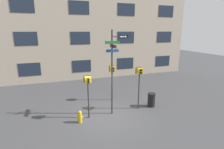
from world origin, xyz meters
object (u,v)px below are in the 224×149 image
Objects in this scene: pedestrian_signal_left at (88,86)px; pedestrian_signal_across at (112,73)px; fire_hydrant at (80,117)px; trash_bin at (151,100)px; street_sign_pole at (113,66)px; pedestrian_signal_right at (139,77)px.

pedestrian_signal_left is 2.98m from pedestrian_signal_across.
trash_bin reaches higher than fire_hydrant.
street_sign_pole is 2.33m from pedestrian_signal_across.
street_sign_pole is 3.68m from trash_bin.
pedestrian_signal_left is 3.25m from pedestrian_signal_right.
fire_hydrant is 4.82m from trash_bin.
fire_hydrant is at bearing -138.08° from pedestrian_signal_across.
street_sign_pole reaches higher than pedestrian_signal_right.
pedestrian_signal_left reaches higher than fire_hydrant.
pedestrian_signal_across is at bearing 119.83° from pedestrian_signal_right.
pedestrian_signal_right reaches higher than pedestrian_signal_left.
pedestrian_signal_across is (-1.09, 1.90, -0.13)m from pedestrian_signal_right.
street_sign_pole is at bearing 11.93° from fire_hydrant.
pedestrian_signal_left is 2.74× the size of trash_bin.
pedestrian_signal_right reaches higher than fire_hydrant.
pedestrian_signal_across is at bearing 41.92° from fire_hydrant.
fire_hydrant is (-2.07, -0.44, -2.60)m from street_sign_pole.
trash_bin is (0.95, 0.01, -1.65)m from pedestrian_signal_right.
trash_bin is (2.05, -1.89, -1.52)m from pedestrian_signal_across.
fire_hydrant is 0.77× the size of trash_bin.
street_sign_pole is at bearing -108.25° from pedestrian_signal_across.
fire_hydrant is (-3.83, -0.55, -1.77)m from pedestrian_signal_right.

